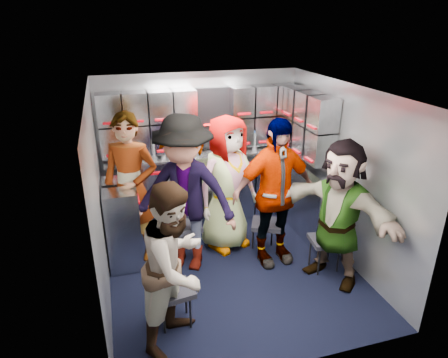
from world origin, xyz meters
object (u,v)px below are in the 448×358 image
object	(u,v)px
attendant_arc_a	(176,266)
attendant_arc_c	(227,184)
jump_seat_near_left	(175,293)
jump_seat_mid_right	(266,226)
attendant_arc_e	(338,213)
jump_seat_center	(223,212)
attendant_arc_b	(185,195)
attendant_arc_d	(274,193)
jump_seat_near_right	(325,242)
attendant_standing	(131,189)
jump_seat_mid_left	(183,228)

from	to	relation	value
attendant_arc_a	attendant_arc_c	bearing A→B (deg)	8.19
attendant_arc_a	jump_seat_near_left	bearing A→B (deg)	40.38
jump_seat_mid_right	attendant_arc_e	world-z (taller)	attendant_arc_e
jump_seat_center	attendant_arc_b	xyz separation A→B (m)	(-0.59, -0.49, 0.55)
jump_seat_mid_right	attendant_arc_d	xyz separation A→B (m)	(-0.00, -0.18, 0.52)
jump_seat_near_right	attendant_arc_a	xyz separation A→B (m)	(-1.84, -0.59, 0.43)
jump_seat_center	attendant_standing	world-z (taller)	attendant_standing
attendant_standing	attendant_arc_c	distance (m)	1.16
jump_seat_mid_right	attendant_arc_e	distance (m)	0.99
attendant_arc_c	jump_seat_mid_left	bearing A→B (deg)	171.05
attendant_arc_b	attendant_arc_d	bearing A→B (deg)	19.78
jump_seat_mid_right	attendant_arc_b	distance (m)	1.15
attendant_arc_a	attendant_arc_d	distance (m)	1.62
jump_seat_mid_right	attendant_arc_a	bearing A→B (deg)	-139.65
attendant_arc_a	attendant_arc_d	xyz separation A→B (m)	(1.32, 0.94, 0.11)
jump_seat_near_right	attendant_standing	bearing A→B (deg)	156.56
jump_seat_center	attendant_standing	xyz separation A→B (m)	(-1.16, -0.10, 0.53)
attendant_arc_c	attendant_arc_e	xyz separation A→B (m)	(0.94, -1.01, -0.04)
jump_seat_center	jump_seat_mid_right	bearing A→B (deg)	-48.88
jump_seat_mid_right	attendant_arc_d	distance (m)	0.55
attendant_arc_d	attendant_arc_e	bearing A→B (deg)	-51.12
jump_seat_near_left	attendant_arc_c	distance (m)	1.61
jump_seat_near_left	attendant_arc_b	size ratio (longest dim) A/B	0.22
jump_seat_mid_right	attendant_arc_b	world-z (taller)	attendant_arc_b
attendant_standing	attendant_arc_c	world-z (taller)	attendant_standing
attendant_arc_d	attendant_arc_a	bearing A→B (deg)	-150.18
jump_seat_mid_left	attendant_arc_a	size ratio (longest dim) A/B	0.29
jump_seat_near_left	attendant_arc_d	xyz separation A→B (m)	(1.32, 0.76, 0.53)
jump_seat_mid_left	jump_seat_mid_right	size ratio (longest dim) A/B	0.99
jump_seat_mid_right	jump_seat_near_right	distance (m)	0.75
jump_seat_mid_left	attendant_arc_d	world-z (taller)	attendant_arc_d
attendant_arc_a	attendant_arc_e	distance (m)	1.89
jump_seat_mid_right	attendant_arc_c	bearing A→B (deg)	144.28
jump_seat_center	attendant_arc_e	bearing A→B (deg)	-51.66
jump_seat_near_right	attendant_arc_c	distance (m)	1.36
jump_seat_mid_left	attendant_arc_b	distance (m)	0.55
jump_seat_near_right	jump_seat_mid_right	bearing A→B (deg)	134.54
attendant_arc_e	jump_seat_near_left	bearing A→B (deg)	-112.01
jump_seat_center	attendant_arc_a	size ratio (longest dim) A/B	0.27
attendant_arc_c	attendant_arc_a	bearing A→B (deg)	-143.81
jump_seat_near_right	attendant_arc_e	size ratio (longest dim) A/B	0.24
jump_seat_near_right	jump_seat_center	bearing A→B (deg)	132.96
jump_seat_mid_left	attendant_arc_b	bearing A→B (deg)	-90.00
attendant_arc_a	attendant_arc_e	world-z (taller)	attendant_arc_e
jump_seat_near_left	jump_seat_mid_right	bearing A→B (deg)	35.48
jump_seat_mid_left	attendant_arc_e	distance (m)	1.82
jump_seat_mid_left	attendant_arc_c	distance (m)	0.76
attendant_arc_a	jump_seat_mid_right	bearing A→B (deg)	-9.27
jump_seat_near_left	attendant_arc_b	bearing A→B (deg)	71.84
jump_seat_near_left	attendant_standing	distance (m)	1.45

